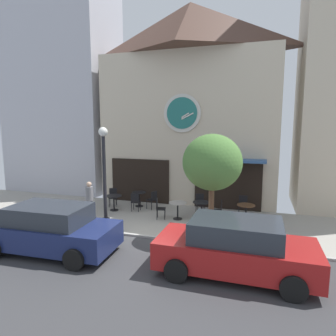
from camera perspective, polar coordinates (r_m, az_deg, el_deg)
name	(u,v)px	position (r m, az deg, el deg)	size (l,w,h in m)	color
ground_plane	(138,244)	(10.67, -5.81, -14.37)	(25.21, 10.55, 0.13)	#9E998E
clock_building	(189,101)	(16.22, 4.18, 12.89)	(9.22, 4.29, 10.34)	beige
neighbor_building_left	(63,71)	(20.52, -19.73, 17.34)	(6.52, 3.92, 14.93)	#B2B2BC
street_lamp	(104,177)	(11.90, -12.22, -1.78)	(0.36, 0.36, 4.01)	black
street_tree	(212,163)	(10.44, 8.56, 1.01)	(2.10, 1.89, 3.79)	brown
cafe_table_near_door	(114,199)	(14.45, -10.47, -6.01)	(0.77, 0.77, 0.74)	black
cafe_table_near_curb	(139,196)	(14.97, -5.64, -5.52)	(0.68, 0.68, 0.74)	black
cafe_table_center	(178,207)	(12.93, 1.89, -7.53)	(0.78, 0.78, 0.75)	black
cafe_table_leftmost	(201,206)	(13.12, 6.49, -7.40)	(0.75, 0.75, 0.75)	black
cafe_table_rightmost	(246,209)	(13.10, 14.87, -7.72)	(0.76, 0.76, 0.72)	black
cafe_chair_near_tree	(135,201)	(14.13, -6.33, -6.30)	(0.45, 0.45, 0.90)	black
cafe_chair_outer	(113,196)	(15.26, -10.63, -5.30)	(0.52, 0.52, 0.90)	black
cafe_chair_facing_wall	(153,198)	(14.46, -2.99, -5.93)	(0.53, 0.53, 0.90)	black
cafe_chair_curbside	(159,207)	(13.00, -1.73, -7.57)	(0.49, 0.49, 0.90)	black
cafe_chair_near_lamp	(243,204)	(13.90, 14.34, -6.76)	(0.41, 0.41, 0.90)	black
cafe_chair_under_awning	(200,202)	(13.90, 6.23, -6.55)	(0.52, 0.52, 0.90)	black
cafe_chair_right_end	(219,209)	(12.92, 9.86, -7.78)	(0.44, 0.44, 0.90)	black
pedestrian_grey	(90,200)	(13.28, -14.97, -6.01)	(0.45, 0.45, 1.67)	#2D2D38
parked_car_navy	(51,229)	(10.40, -21.83, -10.95)	(4.38, 2.17, 1.55)	navy
parked_car_red	(235,248)	(8.54, 12.90, -14.83)	(4.30, 2.03, 1.55)	maroon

